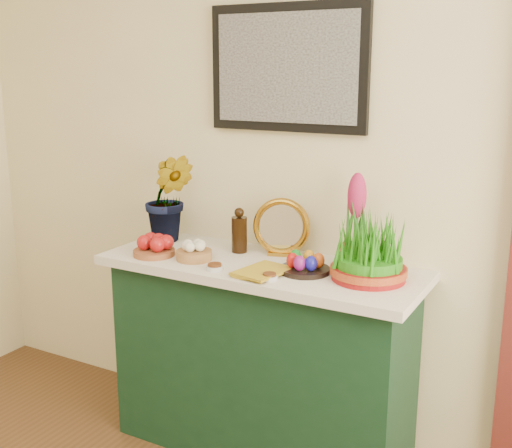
{
  "coord_description": "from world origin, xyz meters",
  "views": [
    {
      "loc": [
        1.09,
        -0.3,
        1.7
      ],
      "look_at": [
        -0.17,
        1.95,
        1.07
      ],
      "focal_mm": 45.0,
      "sensor_mm": 36.0,
      "label": 1
    }
  ],
  "objects": [
    {
      "name": "sideboard",
      "position": [
        -0.17,
        2.0,
        0.42
      ],
      "size": [
        1.3,
        0.45,
        0.85
      ],
      "primitive_type": "cube",
      "color": "#12331E",
      "rests_on": "ground"
    },
    {
      "name": "tablecloth",
      "position": [
        -0.17,
        2.0,
        0.87
      ],
      "size": [
        1.4,
        0.55,
        0.04
      ],
      "primitive_type": "cube",
      "color": "white",
      "rests_on": "sideboard"
    },
    {
      "name": "hyacinth_green",
      "position": [
        -0.72,
        2.1,
        1.17
      ],
      "size": [
        0.36,
        0.34,
        0.56
      ],
      "primitive_type": "imported",
      "rotation": [
        0.0,
        0.0,
        0.47
      ],
      "color": "#2C6E22",
      "rests_on": "tablecloth"
    },
    {
      "name": "apple_bowl",
      "position": [
        -0.64,
        1.86,
        0.93
      ],
      "size": [
        0.25,
        0.25,
        0.09
      ],
      "color": "brown",
      "rests_on": "tablecloth"
    },
    {
      "name": "garlic_basket",
      "position": [
        -0.44,
        1.9,
        0.93
      ],
      "size": [
        0.2,
        0.2,
        0.09
      ],
      "color": "#AB7D45",
      "rests_on": "tablecloth"
    },
    {
      "name": "vinegar_cruet",
      "position": [
        -0.33,
        2.1,
        0.98
      ],
      "size": [
        0.07,
        0.07,
        0.21
      ],
      "color": "black",
      "rests_on": "tablecloth"
    },
    {
      "name": "mirror",
      "position": [
        -0.15,
        2.15,
        1.01
      ],
      "size": [
        0.26,
        0.13,
        0.26
      ],
      "color": "#B68426",
      "rests_on": "tablecloth"
    },
    {
      "name": "book",
      "position": [
        -0.17,
        1.87,
        0.91
      ],
      "size": [
        0.19,
        0.25,
        0.03
      ],
      "primitive_type": "imported",
      "rotation": [
        0.0,
        0.0,
        -0.18
      ],
      "color": "gold",
      "rests_on": "tablecloth"
    },
    {
      "name": "spice_dish_left",
      "position": [
        -0.28,
        1.82,
        0.9
      ],
      "size": [
        0.07,
        0.07,
        0.03
      ],
      "color": "silver",
      "rests_on": "tablecloth"
    },
    {
      "name": "spice_dish_right",
      "position": [
        -0.03,
        1.82,
        0.9
      ],
      "size": [
        0.07,
        0.07,
        0.03
      ],
      "color": "silver",
      "rests_on": "tablecloth"
    },
    {
      "name": "egg_plate",
      "position": [
        0.05,
        1.97,
        0.92
      ],
      "size": [
        0.26,
        0.26,
        0.08
      ],
      "color": "black",
      "rests_on": "tablecloth"
    },
    {
      "name": "hyacinth_pink",
      "position": [
        0.21,
        2.13,
        1.07
      ],
      "size": [
        0.12,
        0.12,
        0.4
      ],
      "color": "brown",
      "rests_on": "tablecloth"
    },
    {
      "name": "wheatgrass_sabzeh",
      "position": [
        0.31,
        2.01,
        1.0
      ],
      "size": [
        0.3,
        0.3,
        0.25
      ],
      "color": "maroon",
      "rests_on": "tablecloth"
    }
  ]
}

